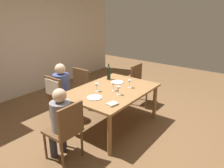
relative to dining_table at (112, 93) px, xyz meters
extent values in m
plane|color=brown|center=(0.00, 0.00, -0.66)|extent=(10.00, 10.00, 0.00)
cube|color=beige|center=(0.00, 2.79, 0.69)|extent=(6.40, 0.12, 2.70)
cube|color=olive|center=(0.00, 0.00, 0.06)|extent=(1.63, 1.17, 0.04)
cylinder|color=olive|center=(-0.75, -0.52, -0.31)|extent=(0.07, 0.07, 0.70)
cylinder|color=olive|center=(0.75, -0.52, -0.31)|extent=(0.07, 0.07, 0.70)
cylinder|color=olive|center=(-0.75, 0.52, -0.31)|extent=(0.07, 0.07, 0.70)
cylinder|color=olive|center=(0.75, 0.52, -0.31)|extent=(0.07, 0.07, 0.70)
cylinder|color=brown|center=(-0.18, 1.16, -0.44)|extent=(0.04, 0.04, 0.44)
cylinder|color=brown|center=(-0.18, 0.78, -0.44)|extent=(0.04, 0.04, 0.44)
cylinder|color=brown|center=(-0.56, 1.16, -0.44)|extent=(0.04, 0.04, 0.44)
cylinder|color=brown|center=(-0.56, 0.78, -0.44)|extent=(0.04, 0.04, 0.44)
cube|color=brown|center=(-0.37, 0.97, -0.20)|extent=(0.44, 0.44, 0.04)
cube|color=brown|center=(-0.57, 0.97, 0.04)|extent=(0.04, 0.44, 0.44)
cube|color=beige|center=(-0.57, 0.97, 0.06)|extent=(0.07, 0.40, 0.31)
cylinder|color=brown|center=(-1.39, 0.19, -0.44)|extent=(0.04, 0.04, 0.44)
cylinder|color=brown|center=(-1.01, 0.19, -0.44)|extent=(0.04, 0.04, 0.44)
cylinder|color=brown|center=(-1.39, -0.19, -0.44)|extent=(0.04, 0.04, 0.44)
cylinder|color=brown|center=(-1.01, -0.19, -0.44)|extent=(0.04, 0.04, 0.44)
cube|color=brown|center=(-1.20, 0.00, -0.20)|extent=(0.44, 0.44, 0.04)
cube|color=brown|center=(-1.20, -0.20, 0.04)|extent=(0.44, 0.04, 0.44)
cylinder|color=brown|center=(1.39, -0.19, -0.44)|extent=(0.04, 0.04, 0.44)
cylinder|color=brown|center=(1.01, -0.19, -0.44)|extent=(0.04, 0.04, 0.44)
cylinder|color=brown|center=(1.39, 0.19, -0.44)|extent=(0.04, 0.04, 0.44)
cylinder|color=brown|center=(1.01, 0.19, -0.44)|extent=(0.04, 0.04, 0.44)
cube|color=brown|center=(1.20, 0.00, -0.20)|extent=(0.44, 0.44, 0.04)
cube|color=brown|center=(1.20, 0.20, 0.04)|extent=(0.44, 0.04, 0.44)
cylinder|color=brown|center=(0.56, 1.16, -0.44)|extent=(0.04, 0.04, 0.44)
cylinder|color=brown|center=(0.56, 0.78, -0.44)|extent=(0.04, 0.04, 0.44)
cylinder|color=brown|center=(0.18, 1.16, -0.44)|extent=(0.04, 0.04, 0.44)
cylinder|color=brown|center=(0.18, 0.78, -0.44)|extent=(0.04, 0.04, 0.44)
cube|color=brown|center=(0.37, 0.97, -0.20)|extent=(0.44, 0.44, 0.04)
cube|color=brown|center=(0.17, 0.97, 0.04)|extent=(0.04, 0.44, 0.44)
cylinder|color=#33333D|center=(-0.22, 1.06, -0.43)|extent=(0.11, 0.11, 0.46)
cylinder|color=#33333D|center=(-0.22, 0.87, -0.43)|extent=(0.11, 0.11, 0.46)
cylinder|color=#475699|center=(-0.37, 0.97, 0.03)|extent=(0.31, 0.31, 0.48)
sphere|color=beige|center=(-0.37, 0.97, 0.38)|extent=(0.21, 0.21, 0.21)
cylinder|color=#33333D|center=(-1.29, 0.14, -0.43)|extent=(0.11, 0.11, 0.46)
cylinder|color=#33333D|center=(-1.11, 0.14, -0.43)|extent=(0.11, 0.11, 0.46)
cylinder|color=gray|center=(-1.20, 0.00, 0.02)|extent=(0.30, 0.30, 0.46)
sphere|color=beige|center=(-1.20, 0.00, 0.35)|extent=(0.20, 0.20, 0.20)
cylinder|color=black|center=(0.41, 0.39, 0.19)|extent=(0.08, 0.08, 0.22)
sphere|color=black|center=(0.41, 0.39, 0.31)|extent=(0.08, 0.08, 0.08)
cylinder|color=black|center=(0.41, 0.39, 0.36)|extent=(0.03, 0.03, 0.09)
cylinder|color=silver|center=(0.26, -0.21, 0.08)|extent=(0.06, 0.06, 0.00)
cylinder|color=silver|center=(0.26, -0.21, 0.12)|extent=(0.01, 0.01, 0.07)
cone|color=silver|center=(0.26, -0.21, 0.19)|extent=(0.07, 0.07, 0.07)
cylinder|color=silver|center=(-0.04, -0.06, 0.08)|extent=(0.06, 0.06, 0.00)
cylinder|color=silver|center=(-0.04, -0.06, 0.12)|extent=(0.01, 0.01, 0.07)
cone|color=silver|center=(-0.04, -0.06, 0.19)|extent=(0.07, 0.07, 0.07)
cylinder|color=silver|center=(-0.14, -0.24, 0.08)|extent=(0.06, 0.06, 0.00)
cylinder|color=silver|center=(-0.14, -0.24, 0.12)|extent=(0.01, 0.01, 0.07)
cone|color=silver|center=(-0.14, -0.24, 0.19)|extent=(0.07, 0.07, 0.07)
cylinder|color=silver|center=(-0.25, 0.15, 0.08)|extent=(0.06, 0.06, 0.00)
cylinder|color=silver|center=(-0.25, 0.15, 0.12)|extent=(0.01, 0.01, 0.07)
cone|color=silver|center=(-0.25, 0.15, 0.19)|extent=(0.07, 0.07, 0.07)
cylinder|color=silver|center=(-0.50, -0.01, 0.08)|extent=(0.25, 0.25, 0.01)
cylinder|color=white|center=(0.35, 0.14, 0.08)|extent=(0.25, 0.25, 0.01)
cube|color=beige|center=(-0.53, -0.41, 0.09)|extent=(0.18, 0.15, 0.03)
camera|label=1|loc=(-2.94, -2.22, 1.50)|focal=34.58mm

